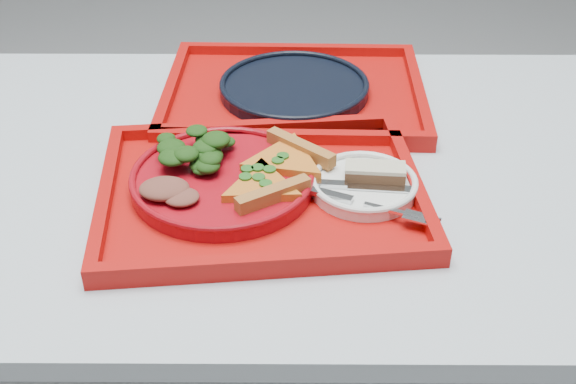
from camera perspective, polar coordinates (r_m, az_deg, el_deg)
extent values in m
cube|color=silver|center=(1.12, -6.44, 1.65)|extent=(1.60, 0.80, 0.03)
cylinder|color=gray|center=(1.70, 20.61, -3.17)|extent=(0.05, 0.05, 0.72)
cube|color=#A80B08|center=(1.03, -2.12, -0.16)|extent=(0.48, 0.39, 0.01)
cube|color=#A80B08|center=(1.28, 0.49, 7.59)|extent=(0.46, 0.36, 0.01)
cylinder|color=maroon|center=(1.03, -5.18, 0.86)|extent=(0.26, 0.26, 0.02)
cylinder|color=white|center=(1.02, 6.01, 0.41)|extent=(0.15, 0.15, 0.01)
cylinder|color=black|center=(1.28, 0.49, 8.15)|extent=(0.26, 0.26, 0.02)
ellipsoid|color=black|center=(1.05, -7.46, 3.55)|extent=(0.10, 0.09, 0.05)
ellipsoid|color=brown|center=(0.99, -9.75, 0.26)|extent=(0.07, 0.06, 0.02)
cube|color=#492818|center=(1.02, 6.88, 1.41)|extent=(0.09, 0.04, 0.02)
cube|color=beige|center=(1.02, 6.93, 1.96)|extent=(0.09, 0.04, 0.01)
cube|color=silver|center=(1.00, 5.56, 0.50)|extent=(0.19, 0.03, 0.01)
cube|color=silver|center=(0.97, 5.94, -0.85)|extent=(0.18, 0.09, 0.01)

